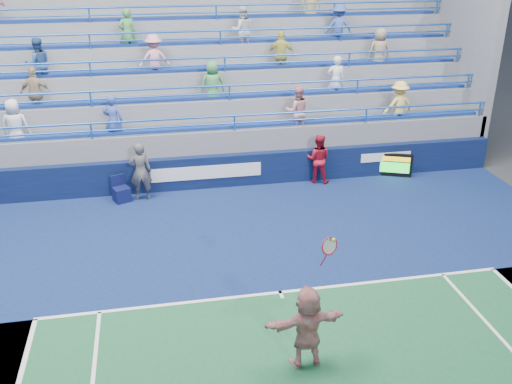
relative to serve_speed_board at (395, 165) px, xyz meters
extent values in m
plane|color=#333538|center=(-5.50, -6.24, -0.42)|extent=(120.00, 120.00, 0.00)
cube|color=#0F1D4C|center=(-5.50, -4.04, -0.41)|extent=(18.00, 8.40, 0.02)
cube|color=white|center=(-5.50, -6.24, -0.39)|extent=(11.00, 0.10, 0.01)
cube|color=white|center=(-5.50, -6.34, -0.39)|extent=(0.08, 0.30, 0.01)
cube|color=#0B113D|center=(-5.50, 0.26, 0.13)|extent=(18.00, 0.30, 1.10)
cube|color=white|center=(-6.50, 0.10, 0.18)|extent=(3.60, 0.02, 0.45)
cube|color=white|center=(-0.30, 0.10, 0.28)|extent=(1.80, 0.02, 0.30)
cube|color=slate|center=(-5.50, 3.21, 0.13)|extent=(18.00, 5.60, 1.10)
cube|color=slate|center=(-5.50, 3.21, 0.51)|extent=(18.00, 5.60, 1.85)
cube|color=navy|center=(-5.50, 0.86, 1.48)|extent=(17.40, 0.45, 0.10)
cylinder|color=#2056B2|center=(-5.50, 0.46, 1.93)|extent=(18.00, 0.07, 0.07)
cube|color=slate|center=(-5.50, 3.71, 0.88)|extent=(18.00, 4.60, 2.60)
cube|color=navy|center=(-5.50, 1.86, 2.23)|extent=(17.40, 0.45, 0.10)
cylinder|color=#2056B2|center=(-5.50, 1.46, 2.68)|extent=(18.00, 0.07, 0.07)
cube|color=slate|center=(-5.50, 4.21, 1.26)|extent=(18.00, 3.60, 3.35)
cube|color=navy|center=(-5.50, 2.86, 2.98)|extent=(17.40, 0.45, 0.10)
cylinder|color=#2056B2|center=(-5.50, 2.46, 3.43)|extent=(18.00, 0.07, 0.07)
cube|color=slate|center=(-5.50, 4.71, 1.63)|extent=(18.00, 2.60, 4.10)
cube|color=navy|center=(-5.50, 3.86, 3.73)|extent=(17.40, 0.45, 0.10)
cylinder|color=#2056B2|center=(-5.50, 3.46, 4.18)|extent=(18.00, 0.07, 0.07)
cube|color=slate|center=(-5.50, 5.21, 2.01)|extent=(18.00, 1.60, 4.85)
cube|color=navy|center=(-5.50, 4.86, 4.48)|extent=(17.40, 0.45, 0.10)
cylinder|color=#2056B2|center=(-5.50, 4.46, 4.93)|extent=(18.00, 0.07, 0.07)
imported|color=#3854A9|center=(-0.99, 3.86, 4.11)|extent=(1.20, 0.82, 1.70)
imported|color=#CAC34E|center=(-3.41, 2.86, 3.36)|extent=(1.07, 0.69, 1.70)
imported|color=#374DA7|center=(-9.33, 0.86, 1.86)|extent=(0.71, 0.56, 1.70)
imported|color=pink|center=(-7.88, 2.86, 3.36)|extent=(1.16, 0.75, 1.70)
imported|color=white|center=(-1.67, 1.86, 2.61)|extent=(0.65, 0.46, 1.70)
imported|color=pink|center=(-3.31, 0.86, 1.86)|extent=(0.86, 0.69, 1.70)
imported|color=tan|center=(-1.81, 4.86, 4.86)|extent=(0.87, 0.61, 1.70)
imported|color=#44954A|center=(-6.01, 1.86, 2.61)|extent=(0.86, 0.58, 1.70)
imported|color=silver|center=(-4.65, 3.86, 4.11)|extent=(0.83, 0.65, 1.70)
imported|color=silver|center=(-12.28, 0.86, 1.86)|extent=(0.86, 0.59, 1.70)
imported|color=#9C8568|center=(0.29, 2.86, 3.36)|extent=(0.84, 0.56, 1.70)
imported|color=#2C4C86|center=(-11.67, 2.86, 3.36)|extent=(0.96, 0.83, 1.70)
imported|color=#408E47|center=(-8.73, 3.86, 4.11)|extent=(0.70, 0.55, 1.70)
imported|color=#FFD763|center=(0.33, 0.86, 1.86)|extent=(1.16, 0.74, 1.70)
imported|color=tan|center=(-11.71, 1.86, 2.61)|extent=(1.05, 0.56, 1.70)
cube|color=black|center=(0.00, 0.01, 0.00)|extent=(1.15, 0.56, 0.82)
cube|color=gold|center=(0.00, -0.07, 0.24)|extent=(1.01, 0.02, 0.16)
cube|color=#19E533|center=(0.00, -0.07, -0.06)|extent=(1.01, 0.02, 0.37)
cube|color=#0D1240|center=(-9.24, -0.34, -0.18)|extent=(0.62, 0.62, 0.47)
cube|color=#0D1240|center=(-9.24, -0.13, 0.24)|extent=(0.45, 0.23, 0.36)
imported|color=silver|center=(-5.56, -8.67, 0.44)|extent=(1.63, 0.64, 1.71)
torus|color=#A61425|center=(-5.21, -8.67, 2.15)|extent=(0.36, 0.20, 0.35)
cylinder|color=#A61425|center=(-5.31, -8.67, 1.87)|extent=(0.08, 0.20, 0.31)
sphere|color=#CEDA32|center=(-5.16, -8.72, 2.30)|extent=(0.07, 0.07, 0.07)
imported|color=#141939|center=(-8.60, -0.27, 0.52)|extent=(0.69, 0.46, 1.88)
imported|color=#A31225|center=(-2.76, 0.01, 0.42)|extent=(0.99, 0.90, 1.67)
camera|label=1|loc=(-8.17, -17.12, 7.15)|focal=40.00mm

